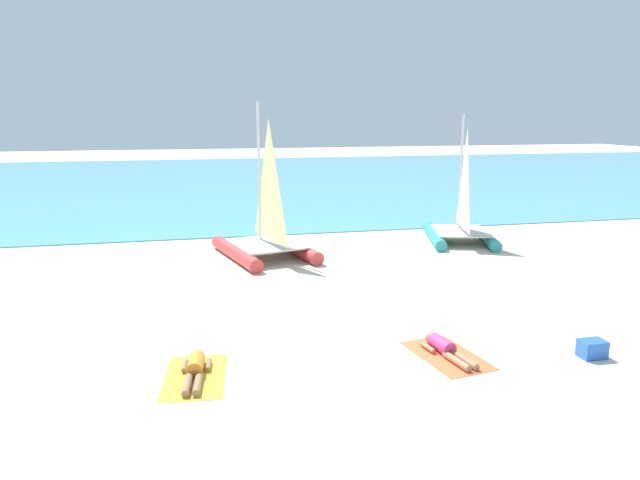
{
  "coord_description": "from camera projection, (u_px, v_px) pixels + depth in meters",
  "views": [
    {
      "loc": [
        -3.6,
        -10.59,
        4.76
      ],
      "look_at": [
        0.0,
        5.34,
        1.2
      ],
      "focal_mm": 32.79,
      "sensor_mm": 36.0,
      "label": 1
    }
  ],
  "objects": [
    {
      "name": "ground_plane",
      "position": [
        292.0,
        246.0,
        21.41
      ],
      "size": [
        120.0,
        120.0,
        0.0
      ],
      "primitive_type": "plane",
      "color": "beige"
    },
    {
      "name": "cooler_box",
      "position": [
        592.0,
        349.0,
        11.58
      ],
      "size": [
        0.5,
        0.36,
        0.36
      ],
      "primitive_type": "cube",
      "color": "blue",
      "rests_on": "ground"
    },
    {
      "name": "sunbather_right",
      "position": [
        445.0,
        348.0,
        11.73
      ],
      "size": [
        0.66,
        1.57,
        0.3
      ],
      "rotation": [
        0.0,
        0.0,
        0.16
      ],
      "color": "#D83372",
      "rests_on": "towel_right"
    },
    {
      "name": "towel_left",
      "position": [
        195.0,
        377.0,
        10.76
      ],
      "size": [
        1.3,
        2.01,
        0.01
      ],
      "primitive_type": "cube",
      "rotation": [
        0.0,
        0.0,
        -0.11
      ],
      "color": "yellow",
      "rests_on": "ground"
    },
    {
      "name": "towel_right",
      "position": [
        447.0,
        355.0,
        11.7
      ],
      "size": [
        1.4,
        2.05,
        0.01
      ],
      "primitive_type": "cube",
      "rotation": [
        0.0,
        0.0,
        0.16
      ],
      "color": "#EA5933",
      "rests_on": "ground"
    },
    {
      "name": "sailboat_teal",
      "position": [
        461.0,
        224.0,
        21.85
      ],
      "size": [
        3.2,
        4.11,
        4.73
      ],
      "rotation": [
        0.0,
        0.0,
        -0.27
      ],
      "color": "teal",
      "rests_on": "ground"
    },
    {
      "name": "sunbather_left",
      "position": [
        195.0,
        369.0,
        10.79
      ],
      "size": [
        0.59,
        1.57,
        0.3
      ],
      "rotation": [
        0.0,
        0.0,
        -0.11
      ],
      "color": "orange",
      "rests_on": "towel_left"
    },
    {
      "name": "ocean_water",
      "position": [
        239.0,
        180.0,
        42.23
      ],
      "size": [
        120.0,
        40.0,
        0.05
      ],
      "primitive_type": "cube",
      "color": "#4C9EB7",
      "rests_on": "ground"
    },
    {
      "name": "sailboat_red",
      "position": [
        266.0,
        235.0,
        19.52
      ],
      "size": [
        3.4,
        4.43,
        5.13
      ],
      "rotation": [
        0.0,
        0.0,
        0.25
      ],
      "color": "#CC3838",
      "rests_on": "ground"
    }
  ]
}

